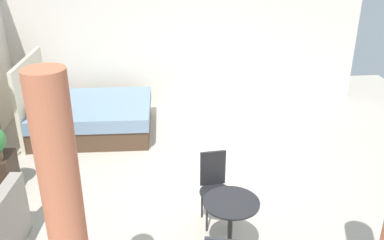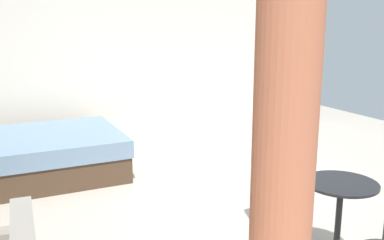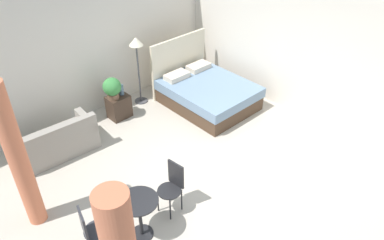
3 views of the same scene
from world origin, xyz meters
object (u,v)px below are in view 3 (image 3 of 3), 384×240
Objects in this scene: balcony_table at (140,211)px; vase at (121,90)px; potted_plant at (112,88)px; cafe_chair_near_window at (91,229)px; bed at (206,92)px; couch at (55,143)px; nightstand at (119,107)px; floor_lamp at (137,50)px; cafe_chair_near_couch at (173,184)px.

vase is at bearing 59.26° from balcony_table.
potted_plant is 3.42m from cafe_chair_near_window.
cafe_chair_near_window is (-2.37, -2.67, -0.09)m from vase.
bed is 1.31× the size of couch.
bed is 3.97× the size of nightstand.
floor_lamp reaches higher than cafe_chair_near_window.
potted_plant reaches higher than vase.
floor_lamp is 1.76× the size of cafe_chair_near_window.
nightstand is 2.28× the size of vase.
nightstand is at bearing 8.40° from couch.
nightstand is 0.52m from potted_plant.
vase is 0.25× the size of cafe_chair_near_window.
cafe_chair_near_window is at bearing -136.31° from floor_lamp.
cafe_chair_near_couch is (-1.60, -2.95, -0.76)m from floor_lamp.
couch reaches higher than nightstand.
floor_lamp is 4.18m from cafe_chair_near_window.
bed is 2.79× the size of balcony_table.
potted_plant is at bearing 50.97° from cafe_chair_near_window.
cafe_chair_near_window is at bearing -130.28° from nightstand.
cafe_chair_near_couch is at bearing -4.55° from cafe_chair_near_window.
cafe_chair_near_window is at bearing -129.03° from potted_plant.
vase is at bearing 150.02° from bed.
couch is at bearing 90.38° from balcony_table.
vase is at bearing 5.06° from nightstand.
floor_lamp reaches higher than cafe_chair_near_couch.
cafe_chair_near_couch is at bearing -105.71° from potted_plant.
bed reaches higher than cafe_chair_near_couch.
couch is 1.77m from vase.
bed reaches higher than balcony_table.
couch is at bearing 105.79° from cafe_chair_near_couch.
nightstand is 1.27m from floor_lamp.
balcony_table is (-2.30, -3.03, -0.78)m from floor_lamp.
nightstand is 1.08× the size of potted_plant.
vase is at bearing 48.36° from cafe_chair_near_window.
bed is 2.11m from potted_plant.
vase is at bearing -163.76° from floor_lamp.
vase is 2.95m from cafe_chair_near_couch.
floor_lamp is 1.79× the size of cafe_chair_near_couch.
potted_plant reaches higher than cafe_chair_near_couch.
couch is 6.92× the size of vase.
nightstand is at bearing 1.48° from potted_plant.
bed is 2.27× the size of cafe_chair_near_window.
cafe_chair_near_window is at bearing -131.64° from vase.
potted_plant is 0.99m from floor_lamp.
nightstand is at bearing 72.41° from cafe_chair_near_couch.
nightstand is at bearing 152.03° from bed.
couch is at bearing -171.60° from nightstand.
balcony_table is at bearing -117.47° from potted_plant.
cafe_chair_near_window reaches higher than cafe_chair_near_couch.
cafe_chair_near_window is (-2.25, -2.66, 0.28)m from nightstand.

